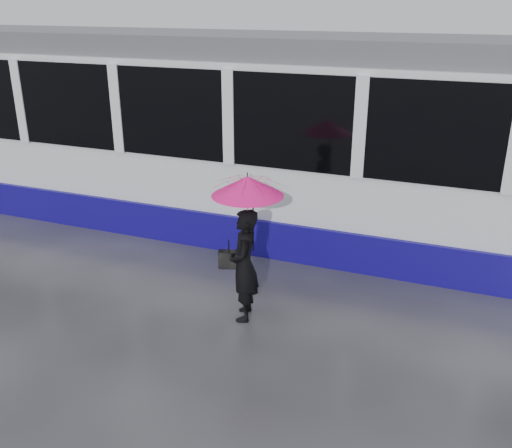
% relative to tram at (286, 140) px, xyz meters
% --- Properties ---
extents(ground, '(90.00, 90.00, 0.00)m').
position_rel_tram_xyz_m(ground, '(-0.22, -2.50, -1.64)').
color(ground, '#28292D').
rests_on(ground, ground).
extents(rails, '(34.00, 1.51, 0.02)m').
position_rel_tram_xyz_m(rails, '(-0.22, -0.00, -1.63)').
color(rails, '#3F3D38').
rests_on(rails, ground).
extents(tram, '(26.00, 2.56, 3.35)m').
position_rel_tram_xyz_m(tram, '(0.00, 0.00, 0.00)').
color(tram, white).
rests_on(tram, ground).
extents(woman, '(0.51, 0.63, 1.49)m').
position_rel_tram_xyz_m(woman, '(0.51, -3.07, -0.89)').
color(woman, black).
rests_on(woman, ground).
extents(umbrella, '(1.10, 1.10, 1.00)m').
position_rel_tram_xyz_m(umbrella, '(0.56, -3.07, -0.01)').
color(umbrella, '#F11458').
rests_on(umbrella, ground).
extents(handbag, '(0.29, 0.19, 0.41)m').
position_rel_tram_xyz_m(handbag, '(0.29, -3.05, -0.86)').
color(handbag, black).
rests_on(handbag, ground).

